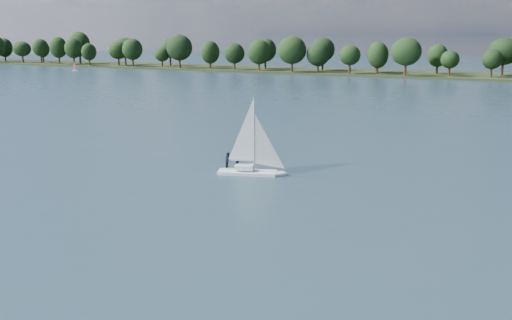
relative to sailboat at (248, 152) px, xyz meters
The scene contains 6 objects.
ground 64.46m from the sailboat, 93.92° to the left, with size 700.00×700.00×0.00m, color #233342.
far_shore 176.33m from the sailboat, 91.43° to the left, with size 660.00×40.00×1.50m, color black.
sailboat is the anchor object (origin of this frame).
dinghy_pink 206.24m from the sailboat, 140.04° to the left, with size 2.81×1.59×4.24m.
pontoon 235.30m from the sailboat, 137.94° to the left, with size 4.00×2.00×0.50m, color slate.
treeline 173.40m from the sailboat, 96.81° to the left, with size 562.14×74.31×18.64m.
Camera 1 is at (34.64, -20.29, 15.72)m, focal length 40.00 mm.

